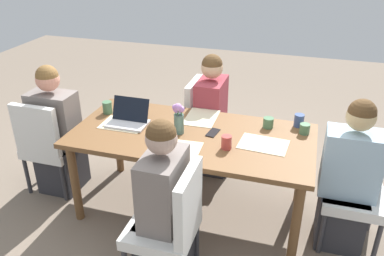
# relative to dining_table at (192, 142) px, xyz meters

# --- Properties ---
(ground_plane) EXTENTS (10.00, 10.00, 0.00)m
(ground_plane) POSITION_rel_dining_table_xyz_m (0.00, 0.00, -0.66)
(ground_plane) COLOR #756656
(dining_table) EXTENTS (1.91, 0.93, 0.74)m
(dining_table) POSITION_rel_dining_table_xyz_m (0.00, 0.00, 0.00)
(dining_table) COLOR brown
(dining_table) RESTS_ON ground_plane
(chair_far_left_near) EXTENTS (0.44, 0.44, 0.90)m
(chair_far_left_near) POSITION_rel_dining_table_xyz_m (-0.10, 0.75, -0.17)
(chair_far_left_near) COLOR silver
(chair_far_left_near) RESTS_ON ground_plane
(person_far_left_near) EXTENTS (0.36, 0.40, 1.19)m
(person_far_left_near) POSITION_rel_dining_table_xyz_m (-0.02, 0.69, -0.14)
(person_far_left_near) COLOR #2D2D33
(person_far_left_near) RESTS_ON ground_plane
(chair_head_left_left_mid) EXTENTS (0.44, 0.44, 0.90)m
(chair_head_left_left_mid) POSITION_rel_dining_table_xyz_m (-1.32, -0.09, -0.17)
(chair_head_left_left_mid) COLOR silver
(chair_head_left_left_mid) RESTS_ON ground_plane
(person_head_left_left_mid) EXTENTS (0.40, 0.36, 1.19)m
(person_head_left_left_mid) POSITION_rel_dining_table_xyz_m (-1.26, -0.01, -0.14)
(person_head_left_left_mid) COLOR #2D2D33
(person_head_left_left_mid) RESTS_ON ground_plane
(chair_near_left_far) EXTENTS (0.44, 0.44, 0.90)m
(chair_near_left_far) POSITION_rel_dining_table_xyz_m (0.10, -0.77, -0.17)
(chair_near_left_far) COLOR silver
(chair_near_left_far) RESTS_ON ground_plane
(person_near_left_far) EXTENTS (0.36, 0.40, 1.19)m
(person_near_left_far) POSITION_rel_dining_table_xyz_m (0.02, -0.71, -0.14)
(person_near_left_far) COLOR #2D2D33
(person_near_left_far) RESTS_ON ground_plane
(chair_head_right_right_near) EXTENTS (0.44, 0.44, 0.90)m
(chair_head_right_right_near) POSITION_rel_dining_table_xyz_m (1.26, 0.05, -0.17)
(chair_head_right_right_near) COLOR silver
(chair_head_right_right_near) RESTS_ON ground_plane
(person_head_right_right_near) EXTENTS (0.40, 0.36, 1.19)m
(person_head_right_right_near) POSITION_rel_dining_table_xyz_m (1.20, -0.03, -0.14)
(person_head_right_right_near) COLOR #2D2D33
(person_head_right_right_near) RESTS_ON ground_plane
(flower_vase) EXTENTS (0.09, 0.10, 0.26)m
(flower_vase) POSITION_rel_dining_table_xyz_m (-0.10, -0.02, 0.22)
(flower_vase) COLOR #4C6B60
(flower_vase) RESTS_ON dining_table
(placemat_far_left_near) EXTENTS (0.27, 0.36, 0.00)m
(placemat_far_left_near) POSITION_rel_dining_table_xyz_m (-0.01, 0.31, 0.08)
(placemat_far_left_near) COLOR beige
(placemat_far_left_near) RESTS_ON dining_table
(placemat_head_left_left_mid) EXTENTS (0.36, 0.26, 0.00)m
(placemat_head_left_left_mid) POSITION_rel_dining_table_xyz_m (-0.59, -0.01, 0.08)
(placemat_head_left_left_mid) COLOR beige
(placemat_head_left_left_mid) RESTS_ON dining_table
(placemat_near_left_far) EXTENTS (0.28, 0.37, 0.00)m
(placemat_near_left_far) POSITION_rel_dining_table_xyz_m (0.01, -0.31, 0.08)
(placemat_near_left_far) COLOR beige
(placemat_near_left_far) RESTS_ON dining_table
(placemat_head_right_right_near) EXTENTS (0.38, 0.29, 0.00)m
(placemat_head_right_right_near) POSITION_rel_dining_table_xyz_m (0.57, -0.01, 0.08)
(placemat_head_right_right_near) COLOR beige
(placemat_head_right_right_near) RESTS_ON dining_table
(laptop_head_left_left_mid) EXTENTS (0.32, 0.22, 0.20)m
(laptop_head_left_left_mid) POSITION_rel_dining_table_xyz_m (-0.55, 0.02, 0.12)
(laptop_head_left_left_mid) COLOR silver
(laptop_head_left_left_mid) RESTS_ON dining_table
(coffee_mug_near_left) EXTENTS (0.08, 0.08, 0.10)m
(coffee_mug_near_left) POSITION_rel_dining_table_xyz_m (0.31, -0.15, 0.13)
(coffee_mug_near_left) COLOR #AD3D38
(coffee_mug_near_left) RESTS_ON dining_table
(coffee_mug_near_right) EXTENTS (0.08, 0.08, 0.10)m
(coffee_mug_near_right) POSITION_rel_dining_table_xyz_m (0.80, 0.38, 0.13)
(coffee_mug_near_right) COLOR #33477A
(coffee_mug_near_right) RESTS_ON dining_table
(coffee_mug_centre_left) EXTENTS (0.08, 0.08, 0.11)m
(coffee_mug_centre_left) POSITION_rel_dining_table_xyz_m (-0.82, 0.16, 0.13)
(coffee_mug_centre_left) COLOR #47704C
(coffee_mug_centre_left) RESTS_ON dining_table
(coffee_mug_centre_right) EXTENTS (0.08, 0.08, 0.08)m
(coffee_mug_centre_right) POSITION_rel_dining_table_xyz_m (0.85, 0.26, 0.12)
(coffee_mug_centre_right) COLOR #47704C
(coffee_mug_centre_right) RESTS_ON dining_table
(coffee_mug_far_left) EXTENTS (0.08, 0.08, 0.08)m
(coffee_mug_far_left) POSITION_rel_dining_table_xyz_m (0.56, 0.29, 0.12)
(coffee_mug_far_left) COLOR #47704C
(coffee_mug_far_left) RESTS_ON dining_table
(phone_black) EXTENTS (0.09, 0.16, 0.01)m
(phone_black) POSITION_rel_dining_table_xyz_m (0.16, 0.06, 0.08)
(phone_black) COLOR black
(phone_black) RESTS_ON dining_table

